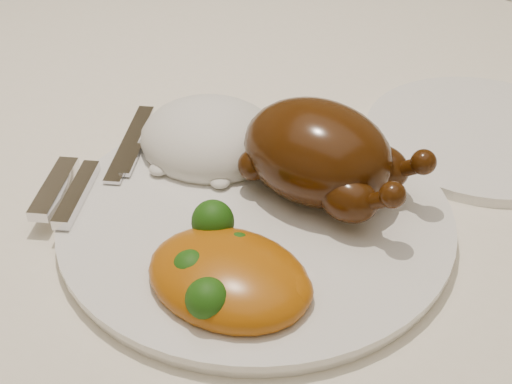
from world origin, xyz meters
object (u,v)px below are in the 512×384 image
Objects in this scene: side_plate at (481,135)px; roast_chicken at (321,154)px; dining_table at (227,227)px; dinner_plate at (256,218)px.

side_plate is 1.43× the size of roast_chicken.
dining_table is 0.17m from dinner_plate.
dinner_plate is 0.25m from side_plate.
side_plate is at bearing 66.55° from dinner_plate.
roast_chicken reaches higher than dinner_plate.
roast_chicken is (0.12, -0.03, 0.15)m from dining_table.
roast_chicken reaches higher than dining_table.
dinner_plate reaches higher than dining_table.
dining_table is at bearing 139.10° from dinner_plate.
roast_chicken is at bearing 62.11° from dinner_plate.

